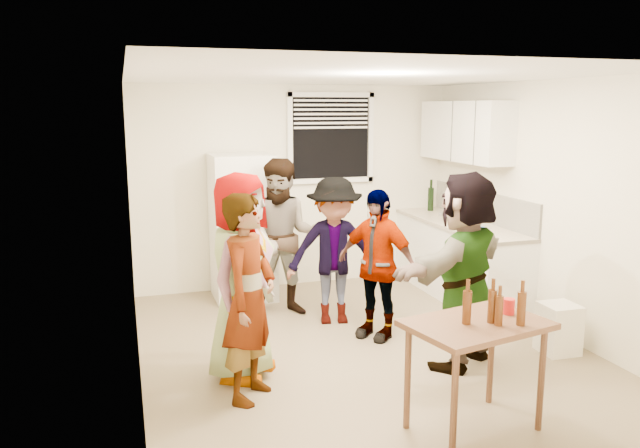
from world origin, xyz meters
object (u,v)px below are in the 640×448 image
object	(u,v)px
beer_bottle_table	(498,325)
guest_back_right	(334,321)
trash_bin	(559,326)
guest_orange	(460,363)
kettle	(453,221)
guest_black	(375,336)
refrigerator	(242,227)
blue_cup	(481,238)
guest_stripe	(251,396)
beer_bottle_counter	(464,226)
wine_bottle	(430,211)
red_cup	(508,314)
guest_back_left	(285,313)
serving_table	(472,428)
guest_grey	(243,375)

from	to	relation	value
beer_bottle_table	guest_back_right	world-z (taller)	beer_bottle_table
trash_bin	guest_orange	bearing A→B (deg)	176.98
kettle	guest_black	xyz separation A→B (m)	(-1.40, -1.03, -0.90)
guest_orange	beer_bottle_table	bearing A→B (deg)	38.41
refrigerator	kettle	bearing A→B (deg)	-15.12
blue_cup	guest_orange	size ratio (longest dim) A/B	0.06
guest_orange	refrigerator	bearing A→B (deg)	-91.62
guest_stripe	guest_black	xyz separation A→B (m)	(1.43, 0.92, 0.00)
beer_bottle_counter	beer_bottle_table	size ratio (longest dim) A/B	1.08
wine_bottle	beer_bottle_counter	xyz separation A→B (m)	(-0.15, -1.10, -0.00)
refrigerator	red_cup	xyz separation A→B (m)	(1.25, -3.48, -0.06)
red_cup	guest_back_left	xyz separation A→B (m)	(-0.94, 2.74, -0.79)
guest_back_left	guest_back_right	world-z (taller)	guest_back_left
refrigerator	guest_back_left	distance (m)	1.17
serving_table	beer_bottle_counter	bearing A→B (deg)	61.54
guest_back_left	trash_bin	bearing A→B (deg)	-24.01
guest_black	beer_bottle_counter	bearing A→B (deg)	81.50
refrigerator	blue_cup	size ratio (longest dim) A/B	15.42
blue_cup	beer_bottle_table	bearing A→B (deg)	-118.88
refrigerator	guest_back_left	xyz separation A→B (m)	(0.31, -0.74, -0.85)
beer_bottle_counter	guest_back_right	distance (m)	1.85
guest_orange	guest_grey	bearing A→B (deg)	-41.82
beer_bottle_counter	guest_black	xyz separation A→B (m)	(-1.35, -0.70, -0.90)
wine_bottle	beer_bottle_table	distance (m)	4.05
blue_cup	guest_back_right	bearing A→B (deg)	163.73
blue_cup	guest_back_right	distance (m)	1.77
refrigerator	guest_orange	distance (m)	3.03
wine_bottle	guest_back_left	xyz separation A→B (m)	(-2.19, -0.86, -0.90)
guest_stripe	beer_bottle_table	bearing A→B (deg)	-90.27
guest_back_right	guest_orange	bearing A→B (deg)	-50.56
blue_cup	beer_bottle_counter	bearing A→B (deg)	76.00
beer_bottle_counter	guest_black	size ratio (longest dim) A/B	0.15
beer_bottle_counter	trash_bin	xyz separation A→B (m)	(0.09, -1.59, -0.65)
refrigerator	trash_bin	bearing A→B (deg)	-46.44
guest_grey	guest_back_right	world-z (taller)	guest_back_right
beer_bottle_counter	guest_back_right	xyz separation A→B (m)	(-1.61, -0.17, -0.90)
beer_bottle_table	beer_bottle_counter	bearing A→B (deg)	64.15
beer_bottle_counter	guest_stripe	distance (m)	3.34
wine_bottle	kettle	bearing A→B (deg)	-97.47
red_cup	guest_back_right	size ratio (longest dim) A/B	0.07
beer_bottle_counter	guest_back_left	bearing A→B (deg)	173.28
blue_cup	red_cup	distance (m)	2.13
serving_table	guest_back_right	distance (m)	2.41
blue_cup	guest_orange	distance (m)	1.50
kettle	guest_orange	bearing A→B (deg)	-109.56
guest_stripe	guest_back_right	xyz separation A→B (m)	(1.18, 1.45, 0.00)
trash_bin	guest_back_left	distance (m)	2.82
serving_table	guest_back_left	size ratio (longest dim) A/B	0.55
guest_back_left	guest_back_right	xyz separation A→B (m)	(0.43, -0.41, 0.00)
beer_bottle_counter	beer_bottle_table	bearing A→B (deg)	-115.85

